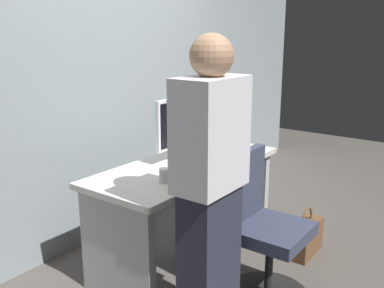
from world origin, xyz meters
The scene contains 12 objects.
ground_plane centered at (0.00, 0.00, 0.00)m, with size 9.00×9.00×0.00m, color #4C4742.
wall_back centered at (0.00, 0.83, 1.50)m, with size 6.40×0.10×3.00m, color gray.
desk centered at (0.00, 0.00, 0.51)m, with size 1.53×0.66×0.73m.
office_chair centered at (-0.12, -0.68, 0.43)m, with size 0.52×0.52×0.94m.
person_at_desk centered at (-0.59, -0.60, 0.84)m, with size 0.40×0.24×1.64m.
monitor centered at (0.09, 0.12, 0.99)m, with size 0.54×0.14×0.46m.
keyboard centered at (-0.12, -0.11, 0.74)m, with size 0.43×0.13×0.02m, color white.
mouse centered at (0.18, -0.12, 0.75)m, with size 0.06×0.10×0.03m, color black.
cup_near_keyboard centered at (-0.40, -0.13, 0.77)m, with size 0.06×0.06×0.09m, color silver.
book_stack centered at (0.39, 0.17, 0.81)m, with size 0.23×0.18×0.16m.
cell_phone centered at (0.45, -0.20, 0.73)m, with size 0.07×0.14×0.01m, color black.
handbag centered at (0.56, -0.70, 0.14)m, with size 0.34×0.14×0.38m.
Camera 1 is at (-2.37, -1.80, 1.65)m, focal length 40.99 mm.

